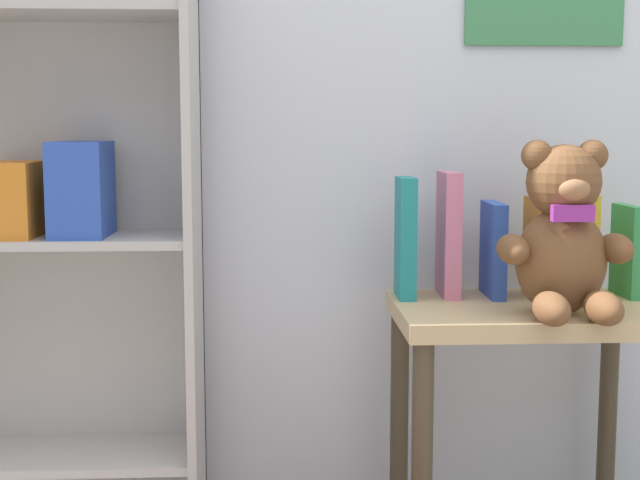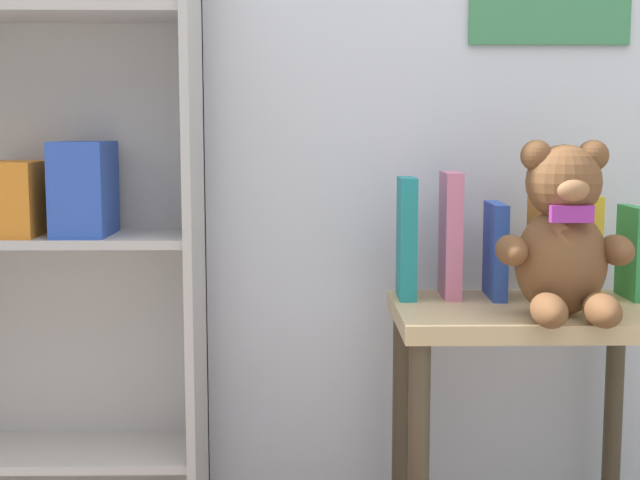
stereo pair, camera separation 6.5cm
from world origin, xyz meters
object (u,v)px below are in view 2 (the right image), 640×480
Objects in this scene: teddy_bear at (564,237)px; book_standing_orange at (540,248)px; bookshelf_side at (56,195)px; display_table at (526,364)px; book_standing_green at (631,252)px; book_standing_teal at (407,238)px; book_standing_blue at (495,250)px; book_standing_pink at (450,235)px; book_standing_yellow at (585,246)px.

teddy_bear reaches higher than book_standing_orange.
bookshelf_side is 6.84× the size of book_standing_orange.
book_standing_green reaches higher than display_table.
book_standing_teal is 1.27× the size of book_standing_blue.
book_standing_teal is 0.09m from book_standing_pink.
book_standing_orange is (0.09, -0.00, 0.01)m from book_standing_blue.
book_standing_orange is (0.01, 0.20, -0.05)m from teddy_bear.
book_standing_pink is at bearing 130.18° from teddy_bear.
teddy_bear is at bearing -118.86° from book_standing_yellow.
book_standing_pink is 1.32× the size of book_standing_blue.
display_table is (0.96, -0.13, -0.33)m from bookshelf_side.
book_standing_orange is 0.09m from book_standing_yellow.
book_standing_pink reaches higher than display_table.
bookshelf_side is 1.11m from book_standing_yellow.
display_table is 0.30m from book_standing_pink.
book_standing_teal is at bearing -180.00° from book_standing_orange.
book_standing_orange is (0.28, 0.01, -0.02)m from book_standing_teal.
book_standing_orange is at bearing -2.15° from book_standing_pink.
book_standing_blue reaches higher than display_table.
book_standing_teal is at bearing -3.03° from bookshelf_side.
bookshelf_side is at bearing 177.52° from book_standing_green.
book_standing_teal is at bearing -175.65° from book_standing_blue.
bookshelf_side is 5.67× the size of book_standing_teal.
book_standing_pink is 0.28m from book_standing_yellow.
book_standing_pink is at bearing 142.79° from display_table.
book_standing_yellow is at bearing -0.22° from book_standing_orange.
teddy_bear reaches higher than display_table.
bookshelf_side is at bearing 176.83° from book_standing_yellow.
book_standing_pink is at bearing -1.56° from bookshelf_side.
bookshelf_side is at bearing 177.57° from book_standing_teal.
teddy_bear is 0.23m from book_standing_yellow.
book_standing_yellow is (1.10, -0.03, -0.11)m from bookshelf_side.
display_table is at bearing -160.38° from book_standing_green.
book_standing_yellow reaches higher than book_standing_green.
book_standing_green is at bearing -0.04° from book_standing_teal.
book_standing_yellow is at bearing 171.97° from book_standing_green.
teddy_bear is 1.32× the size of book_standing_teal.
book_standing_orange is at bearing 1.78° from book_standing_teal.
book_standing_blue is 0.28m from book_standing_green.
teddy_bear reaches higher than book_standing_green.
bookshelf_side is 1.01m from book_standing_orange.
book_standing_teal is (-0.27, 0.19, -0.02)m from teddy_bear.
display_table is 3.06× the size of book_standing_green.
book_standing_pink is 1.22× the size of book_standing_yellow.
display_table is at bearing 109.60° from teddy_bear.
book_standing_orange reaches higher than book_standing_green.
bookshelf_side reaches higher than display_table.
book_standing_yellow reaches higher than book_standing_blue.
book_standing_orange is at bearing 179.41° from book_standing_yellow.
book_standing_pink is 0.37m from book_standing_green.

